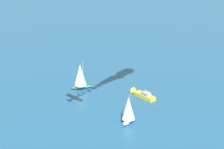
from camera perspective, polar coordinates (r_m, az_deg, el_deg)
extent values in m
ellipsoid|color=#33704C|center=(177.07, -3.75, -1.53)|extent=(5.41, 8.72, 1.18)
cylinder|color=#B2B2B7|center=(175.17, -3.59, 0.14)|extent=(0.14, 0.14, 9.72)
cone|color=white|center=(175.15, -3.93, -0.04)|extent=(6.07, 6.07, 8.27)
cube|color=gold|center=(168.82, 4.04, -2.67)|extent=(8.75, 3.10, 1.38)
cone|color=gold|center=(172.35, 2.83, -2.13)|extent=(2.32, 2.85, 2.77)
cube|color=gray|center=(167.91, 4.21, -2.36)|extent=(3.11, 2.33, 1.04)
ellipsoid|color=white|center=(151.23, 2.06, -5.64)|extent=(5.29, 7.88, 1.08)
cylinder|color=#B2B2B7|center=(149.55, 2.18, -3.85)|extent=(0.14, 0.14, 8.87)
cone|color=white|center=(148.94, 2.02, -4.14)|extent=(5.66, 5.66, 7.54)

